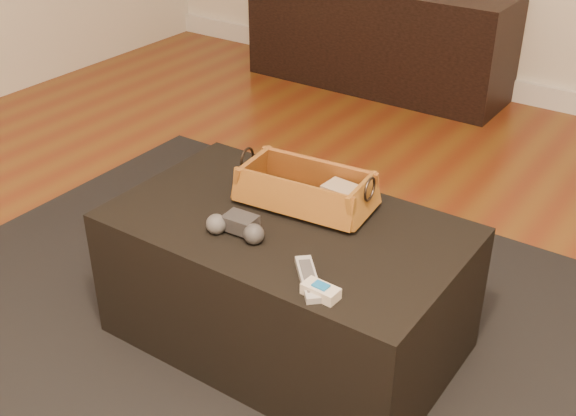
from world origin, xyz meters
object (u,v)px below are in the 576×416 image
Objects in this scene: silver_remote at (309,278)px; ottoman at (286,282)px; media_cabinet at (378,36)px; wicker_basket at (306,191)px; cream_gadget at (321,291)px; game_controller at (237,227)px; tv_remote at (297,198)px.

ottoman is at bearing 135.61° from silver_remote.
wicker_basket is at bearing -67.37° from media_cabinet.
silver_remote is 1.73× the size of cream_gadget.
ottoman is 0.28m from wicker_basket.
game_controller is at bearing 165.97° from silver_remote.
media_cabinet is at bearing 100.22° from tv_remote.
silver_remote is (0.21, -0.21, 0.22)m from ottoman.
cream_gadget is (0.06, -0.03, 0.01)m from silver_remote.
tv_remote is 0.50× the size of wicker_basket.
ottoman is 0.42m from cream_gadget.
media_cabinet is 8.24× the size of game_controller.
media_cabinet is at bearing 112.63° from wicker_basket.
silver_remote is (0.22, -0.32, -0.04)m from wicker_basket.
cream_gadget reaches higher than silver_remote.
media_cabinet reaches higher than wicker_basket.
silver_remote is at bearing -55.49° from wicker_basket.
game_controller is (-0.07, -0.14, 0.24)m from ottoman.
tv_remote is 2.24× the size of cream_gadget.
tv_remote is at bearing 105.33° from ottoman.
wicker_basket reaches higher than tv_remote.
wicker_basket is at bearing 128.03° from cream_gadget.
tv_remote is (-0.03, 0.09, 0.23)m from ottoman.
silver_remote is (1.06, -2.35, 0.15)m from media_cabinet.
wicker_basket is (0.02, 0.02, 0.02)m from tv_remote.
cream_gadget is at bearing -51.97° from wicker_basket.
media_cabinet reaches higher than silver_remote.
tv_remote is at bearing 79.56° from game_controller.
tv_remote reaches higher than ottoman.
tv_remote is at bearing 128.23° from silver_remote.
wicker_basket is 0.38m from silver_remote.
wicker_basket is at bearing 93.79° from ottoman.
cream_gadget is at bearing -41.91° from ottoman.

